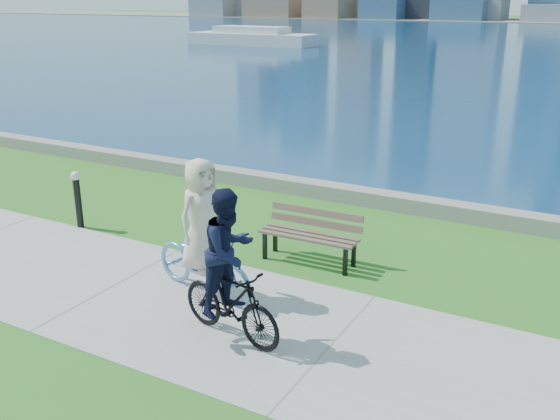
{
  "coord_description": "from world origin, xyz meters",
  "views": [
    {
      "loc": [
        3.08,
        -6.98,
        4.66
      ],
      "look_at": [
        -1.92,
        2.04,
        1.1
      ],
      "focal_mm": 40.0,
      "sensor_mm": 36.0,
      "label": 1
    }
  ],
  "objects_px": {
    "cyclist_woman": "(203,245)",
    "bollard_lamp": "(77,196)",
    "park_bench": "(311,231)",
    "cyclist_man": "(230,278)"
  },
  "relations": [
    {
      "from": "cyclist_woman",
      "to": "bollard_lamp",
      "type": "bearing_deg",
      "value": 84.34
    },
    {
      "from": "park_bench",
      "to": "bollard_lamp",
      "type": "distance_m",
      "value": 5.11
    },
    {
      "from": "bollard_lamp",
      "to": "cyclist_man",
      "type": "xyz_separation_m",
      "value": [
        5.28,
        -2.24,
        0.25
      ]
    },
    {
      "from": "bollard_lamp",
      "to": "cyclist_woman",
      "type": "bearing_deg",
      "value": -17.07
    },
    {
      "from": "park_bench",
      "to": "cyclist_man",
      "type": "bearing_deg",
      "value": -87.27
    },
    {
      "from": "park_bench",
      "to": "cyclist_woman",
      "type": "relative_size",
      "value": 0.81
    },
    {
      "from": "park_bench",
      "to": "cyclist_woman",
      "type": "distance_m",
      "value": 2.27
    },
    {
      "from": "cyclist_woman",
      "to": "cyclist_man",
      "type": "relative_size",
      "value": 1.02
    },
    {
      "from": "cyclist_woman",
      "to": "cyclist_man",
      "type": "height_order",
      "value": "cyclist_woman"
    },
    {
      "from": "park_bench",
      "to": "bollard_lamp",
      "type": "bearing_deg",
      "value": -172.69
    }
  ]
}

